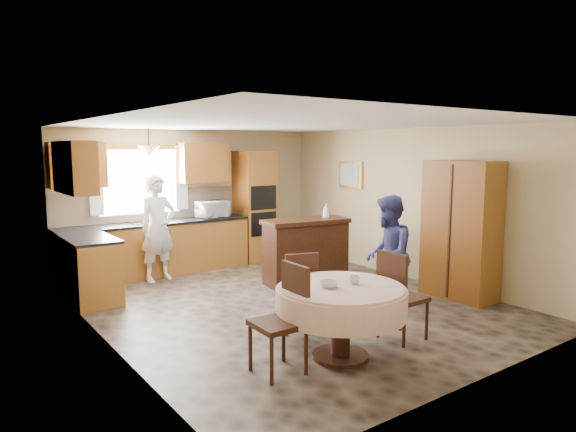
{
  "coord_description": "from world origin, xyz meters",
  "views": [
    {
      "loc": [
        -4.09,
        -5.67,
        2.17
      ],
      "look_at": [
        0.21,
        0.3,
        1.2
      ],
      "focal_mm": 32.0,
      "sensor_mm": 36.0,
      "label": 1
    }
  ],
  "objects_px": {
    "dining_table": "(341,302)",
    "chair_right": "(398,292)",
    "person_dining": "(388,255)",
    "cupboard": "(461,230)",
    "chair_left": "(285,313)",
    "oven_tower": "(255,206)",
    "person_sink": "(158,228)",
    "chair_back": "(299,288)",
    "sideboard": "(306,253)"
  },
  "relations": [
    {
      "from": "dining_table",
      "to": "chair_right",
      "type": "height_order",
      "value": "chair_right"
    },
    {
      "from": "dining_table",
      "to": "person_dining",
      "type": "bearing_deg",
      "value": 26.53
    },
    {
      "from": "cupboard",
      "to": "chair_left",
      "type": "height_order",
      "value": "cupboard"
    },
    {
      "from": "oven_tower",
      "to": "chair_right",
      "type": "xyz_separation_m",
      "value": [
        -0.95,
        -4.54,
        -0.49
      ]
    },
    {
      "from": "dining_table",
      "to": "chair_left",
      "type": "distance_m",
      "value": 0.65
    },
    {
      "from": "cupboard",
      "to": "person_sink",
      "type": "xyz_separation_m",
      "value": [
        -3.19,
        3.49,
        -0.13
      ]
    },
    {
      "from": "dining_table",
      "to": "chair_back",
      "type": "xyz_separation_m",
      "value": [
        0.12,
        0.87,
        -0.06
      ]
    },
    {
      "from": "oven_tower",
      "to": "chair_back",
      "type": "distance_m",
      "value": 4.06
    },
    {
      "from": "chair_left",
      "to": "person_sink",
      "type": "relative_size",
      "value": 0.61
    },
    {
      "from": "cupboard",
      "to": "dining_table",
      "type": "xyz_separation_m",
      "value": [
        -2.87,
        -0.64,
        -0.4
      ]
    },
    {
      "from": "dining_table",
      "to": "chair_left",
      "type": "height_order",
      "value": "chair_left"
    },
    {
      "from": "cupboard",
      "to": "chair_left",
      "type": "bearing_deg",
      "value": -171.0
    },
    {
      "from": "person_sink",
      "to": "person_dining",
      "type": "height_order",
      "value": "person_sink"
    },
    {
      "from": "dining_table",
      "to": "chair_right",
      "type": "bearing_deg",
      "value": -0.72
    },
    {
      "from": "chair_left",
      "to": "person_sink",
      "type": "bearing_deg",
      "value": 177.08
    },
    {
      "from": "person_dining",
      "to": "oven_tower",
      "type": "bearing_deg",
      "value": -132.9
    },
    {
      "from": "chair_back",
      "to": "person_dining",
      "type": "relative_size",
      "value": 0.61
    },
    {
      "from": "sideboard",
      "to": "cupboard",
      "type": "distance_m",
      "value": 2.41
    },
    {
      "from": "oven_tower",
      "to": "chair_right",
      "type": "height_order",
      "value": "oven_tower"
    },
    {
      "from": "chair_left",
      "to": "chair_right",
      "type": "distance_m",
      "value": 1.5
    },
    {
      "from": "chair_back",
      "to": "person_sink",
      "type": "bearing_deg",
      "value": -63.38
    },
    {
      "from": "cupboard",
      "to": "chair_right",
      "type": "xyz_separation_m",
      "value": [
        -2.02,
        -0.65,
        -0.43
      ]
    },
    {
      "from": "oven_tower",
      "to": "chair_right",
      "type": "relative_size",
      "value": 2.06
    },
    {
      "from": "sideboard",
      "to": "dining_table",
      "type": "relative_size",
      "value": 1.02
    },
    {
      "from": "chair_right",
      "to": "sideboard",
      "type": "bearing_deg",
      "value": -15.55
    },
    {
      "from": "chair_left",
      "to": "chair_back",
      "type": "xyz_separation_m",
      "value": [
        0.76,
        0.79,
        -0.05
      ]
    },
    {
      "from": "chair_left",
      "to": "person_sink",
      "type": "distance_m",
      "value": 4.08
    },
    {
      "from": "cupboard",
      "to": "person_sink",
      "type": "height_order",
      "value": "cupboard"
    },
    {
      "from": "cupboard",
      "to": "chair_left",
      "type": "xyz_separation_m",
      "value": [
        -3.52,
        -0.56,
        -0.41
      ]
    },
    {
      "from": "chair_left",
      "to": "person_dining",
      "type": "relative_size",
      "value": 0.67
    },
    {
      "from": "oven_tower",
      "to": "cupboard",
      "type": "xyz_separation_m",
      "value": [
        1.07,
        -3.88,
        -0.06
      ]
    },
    {
      "from": "chair_left",
      "to": "chair_back",
      "type": "bearing_deg",
      "value": 137.73
    },
    {
      "from": "person_sink",
      "to": "oven_tower",
      "type": "bearing_deg",
      "value": 0.03
    },
    {
      "from": "chair_right",
      "to": "person_dining",
      "type": "bearing_deg",
      "value": -39.94
    },
    {
      "from": "sideboard",
      "to": "chair_back",
      "type": "xyz_separation_m",
      "value": [
        -1.42,
        -1.71,
        0.04
      ]
    },
    {
      "from": "dining_table",
      "to": "chair_back",
      "type": "height_order",
      "value": "chair_back"
    },
    {
      "from": "chair_left",
      "to": "chair_back",
      "type": "distance_m",
      "value": 1.1
    },
    {
      "from": "sideboard",
      "to": "chair_right",
      "type": "height_order",
      "value": "chair_right"
    },
    {
      "from": "chair_left",
      "to": "chair_right",
      "type": "bearing_deg",
      "value": 88.14
    },
    {
      "from": "cupboard",
      "to": "chair_back",
      "type": "xyz_separation_m",
      "value": [
        -2.76,
        0.23,
        -0.46
      ]
    },
    {
      "from": "chair_back",
      "to": "chair_right",
      "type": "xyz_separation_m",
      "value": [
        0.73,
        -0.88,
        0.03
      ]
    },
    {
      "from": "chair_left",
      "to": "sideboard",
      "type": "bearing_deg",
      "value": 140.53
    },
    {
      "from": "person_sink",
      "to": "person_dining",
      "type": "relative_size",
      "value": 1.1
    },
    {
      "from": "oven_tower",
      "to": "chair_back",
      "type": "xyz_separation_m",
      "value": [
        -1.69,
        -3.65,
        -0.53
      ]
    },
    {
      "from": "dining_table",
      "to": "person_sink",
      "type": "xyz_separation_m",
      "value": [
        -0.32,
        4.14,
        0.27
      ]
    },
    {
      "from": "chair_left",
      "to": "person_sink",
      "type": "height_order",
      "value": "person_sink"
    },
    {
      "from": "chair_right",
      "to": "chair_left",
      "type": "bearing_deg",
      "value": 85.78
    },
    {
      "from": "oven_tower",
      "to": "dining_table",
      "type": "relative_size",
      "value": 1.57
    },
    {
      "from": "cupboard",
      "to": "person_dining",
      "type": "height_order",
      "value": "cupboard"
    },
    {
      "from": "cupboard",
      "to": "chair_back",
      "type": "height_order",
      "value": "cupboard"
    }
  ]
}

